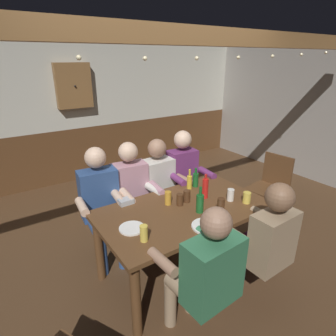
# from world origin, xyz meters

# --- Properties ---
(ground_plane) EXTENTS (8.01, 8.01, 0.00)m
(ground_plane) POSITION_xyz_m (0.00, 0.00, 0.00)
(ground_plane) COLOR #4C331E
(back_wall_upper) EXTENTS (6.67, 0.12, 1.39)m
(back_wall_upper) POSITION_xyz_m (0.00, 2.87, 1.62)
(back_wall_upper) COLOR beige
(back_wall_wainscot) EXTENTS (6.67, 0.12, 0.93)m
(back_wall_wainscot) POSITION_xyz_m (0.00, 2.87, 0.46)
(back_wall_wainscot) COLOR brown
(back_wall_wainscot) RESTS_ON ground_plane
(ceiling_beam) EXTENTS (6.00, 0.14, 0.16)m
(ceiling_beam) POSITION_xyz_m (0.00, 0.12, 2.24)
(ceiling_beam) COLOR brown
(dining_table) EXTENTS (1.61, 0.91, 0.74)m
(dining_table) POSITION_xyz_m (0.00, -0.13, 0.63)
(dining_table) COLOR brown
(dining_table) RESTS_ON ground_plane
(person_0) EXTENTS (0.55, 0.53, 1.24)m
(person_0) POSITION_xyz_m (-0.55, 0.56, 0.68)
(person_0) COLOR #2D4C84
(person_0) RESTS_ON ground_plane
(person_1) EXTENTS (0.55, 0.55, 1.23)m
(person_1) POSITION_xyz_m (-0.19, 0.55, 0.67)
(person_1) COLOR #B78493
(person_1) RESTS_ON ground_plane
(person_2) EXTENTS (0.52, 0.53, 1.21)m
(person_2) POSITION_xyz_m (0.18, 0.56, 0.67)
(person_2) COLOR silver
(person_2) RESTS_ON ground_plane
(person_3) EXTENTS (0.51, 0.55, 1.25)m
(person_3) POSITION_xyz_m (0.54, 0.55, 0.68)
(person_3) COLOR #6B2D66
(person_3) RESTS_ON ground_plane
(person_4) EXTENTS (0.56, 0.54, 1.19)m
(person_4) POSITION_xyz_m (-0.33, -0.82, 0.66)
(person_4) COLOR #33724C
(person_4) RESTS_ON ground_plane
(person_5) EXTENTS (0.53, 0.51, 1.20)m
(person_5) POSITION_xyz_m (0.32, -0.81, 0.66)
(person_5) COLOR #997F60
(person_5) RESTS_ON ground_plane
(chair_empty_near_right) EXTENTS (0.49, 0.49, 0.88)m
(chair_empty_near_right) POSITION_xyz_m (1.60, 0.07, 0.48)
(chair_empty_near_right) COLOR brown
(chair_empty_near_right) RESTS_ON ground_plane
(table_candle) EXTENTS (0.04, 0.04, 0.08)m
(table_candle) POSITION_xyz_m (0.18, -0.14, 0.78)
(table_candle) COLOR #F9E08C
(table_candle) RESTS_ON dining_table
(condiment_caddy) EXTENTS (0.14, 0.10, 0.05)m
(condiment_caddy) POSITION_xyz_m (-0.41, 0.26, 0.76)
(condiment_caddy) COLOR #B2B7BC
(condiment_caddy) RESTS_ON dining_table
(plate_0) EXTENTS (0.21, 0.21, 0.01)m
(plate_0) POSITION_xyz_m (-0.56, -0.16, 0.75)
(plate_0) COLOR white
(plate_0) RESTS_ON dining_table
(plate_1) EXTENTS (0.26, 0.26, 0.01)m
(plate_1) POSITION_xyz_m (-0.03, -0.49, 0.75)
(plate_1) COLOR white
(plate_1) RESTS_ON dining_table
(bottle_0) EXTENTS (0.07, 0.07, 0.25)m
(bottle_0) POSITION_xyz_m (0.08, -0.26, 0.83)
(bottle_0) COLOR #195923
(bottle_0) RESTS_ON dining_table
(bottle_1) EXTENTS (0.06, 0.06, 0.21)m
(bottle_1) POSITION_xyz_m (0.40, 0.19, 0.82)
(bottle_1) COLOR #195923
(bottle_1) RESTS_ON dining_table
(bottle_2) EXTENTS (0.06, 0.06, 0.22)m
(bottle_2) POSITION_xyz_m (0.31, 0.19, 0.82)
(bottle_2) COLOR gold
(bottle_2) RESTS_ON dining_table
(bottle_3) EXTENTS (0.06, 0.06, 0.25)m
(bottle_3) POSITION_xyz_m (0.31, -0.07, 0.85)
(bottle_3) COLOR red
(bottle_3) RESTS_ON dining_table
(pint_glass_0) EXTENTS (0.06, 0.06, 0.13)m
(pint_glass_0) POSITION_xyz_m (-0.08, 0.02, 0.80)
(pint_glass_0) COLOR gold
(pint_glass_0) RESTS_ON dining_table
(pint_glass_1) EXTENTS (0.07, 0.07, 0.12)m
(pint_glass_1) POSITION_xyz_m (0.10, -0.04, 0.80)
(pint_glass_1) COLOR #4C2D19
(pint_glass_1) RESTS_ON dining_table
(pint_glass_2) EXTENTS (0.06, 0.06, 0.13)m
(pint_glass_2) POSITION_xyz_m (-0.56, -0.36, 0.81)
(pint_glass_2) COLOR #E5C64C
(pint_glass_2) RESTS_ON dining_table
(pint_glass_3) EXTENTS (0.06, 0.06, 0.12)m
(pint_glass_3) POSITION_xyz_m (0.01, -0.06, 0.80)
(pint_glass_3) COLOR #4C2D19
(pint_glass_3) RESTS_ON dining_table
(pint_glass_4) EXTENTS (0.07, 0.07, 0.15)m
(pint_glass_4) POSITION_xyz_m (0.22, -0.38, 0.81)
(pint_glass_4) COLOR #4C2D19
(pint_glass_4) RESTS_ON dining_table
(pint_glass_5) EXTENTS (0.07, 0.07, 0.12)m
(pint_glass_5) POSITION_xyz_m (0.48, -0.26, 0.80)
(pint_glass_5) COLOR white
(pint_glass_5) RESTS_ON dining_table
(pint_glass_6) EXTENTS (0.08, 0.08, 0.11)m
(pint_glass_6) POSITION_xyz_m (0.57, -0.38, 0.79)
(pint_glass_6) COLOR #E5C64C
(pint_glass_6) RESTS_ON dining_table
(wall_dart_cabinet) EXTENTS (0.56, 0.15, 0.70)m
(wall_dart_cabinet) POSITION_xyz_m (-0.06, 2.74, 1.64)
(wall_dart_cabinet) COLOR brown
(string_lights) EXTENTS (4.71, 0.04, 0.10)m
(string_lights) POSITION_xyz_m (0.00, 0.07, 2.08)
(string_lights) COLOR #F9EAB2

